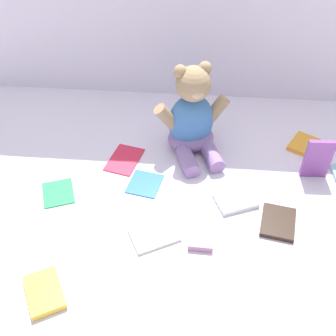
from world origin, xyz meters
The scene contains 12 objects.
ground_plane centered at (0.00, 0.00, 0.00)m, with size 3.20×3.20×0.00m, color silver.
teddy_bear centered at (0.08, 0.12, 0.11)m, with size 0.25×0.25×0.30m.
book_case_0 centered at (0.22, -0.12, 0.01)m, with size 0.09×0.11×0.02m, color white.
book_case_1 centered at (0.13, -0.24, 0.01)m, with size 0.07×0.13×0.02m, color #AD7396.
book_case_2 centered at (0.46, 0.15, 0.01)m, with size 0.08×0.10×0.01m, color orange.
book_case_3 centered at (0.47, 0.01, 0.07)m, with size 0.08×0.01×0.14m, color #7D408D.
book_case_5 centered at (0.34, -0.19, 0.01)m, with size 0.09×0.12×0.01m, color black.
book_case_7 centered at (-0.30, -0.13, 0.00)m, with size 0.09×0.11×0.01m, color green.
book_case_8 centered at (0.00, -0.26, 0.01)m, with size 0.09×0.12×0.01m, color white.
book_case_9 centered at (-0.05, -0.07, 0.00)m, with size 0.09×0.10×0.01m, color blue.
book_case_10 centered at (-0.13, 0.03, 0.00)m, with size 0.09×0.14×0.01m, color red.
book_case_11 centered at (-0.24, -0.46, 0.01)m, with size 0.08×0.12×0.02m, color yellow.
Camera 1 is at (0.10, -0.96, 0.90)m, focal length 44.48 mm.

